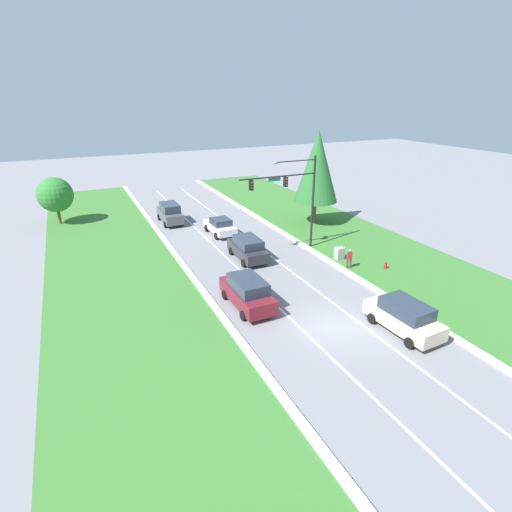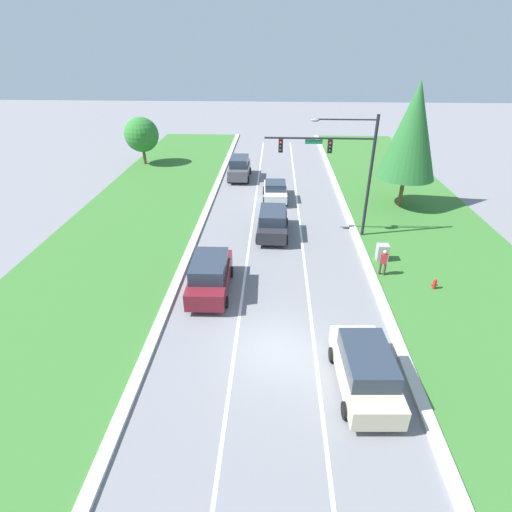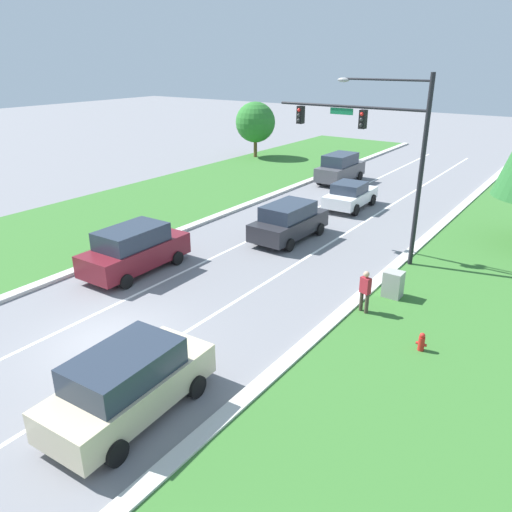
% 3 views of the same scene
% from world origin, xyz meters
% --- Properties ---
extents(ground_plane, '(160.00, 160.00, 0.00)m').
position_xyz_m(ground_plane, '(0.00, 0.00, 0.00)').
color(ground_plane, slate).
extents(curb_strip_right, '(0.50, 90.00, 0.15)m').
position_xyz_m(curb_strip_right, '(5.65, 0.00, 0.07)').
color(curb_strip_right, beige).
rests_on(curb_strip_right, ground_plane).
extents(curb_strip_left, '(0.50, 90.00, 0.15)m').
position_xyz_m(curb_strip_left, '(-5.65, 0.00, 0.07)').
color(curb_strip_left, beige).
rests_on(curb_strip_left, ground_plane).
extents(grass_verge_right, '(10.00, 90.00, 0.08)m').
position_xyz_m(grass_verge_right, '(10.90, 0.00, 0.04)').
color(grass_verge_right, '#38702D').
rests_on(grass_verge_right, ground_plane).
extents(grass_verge_left, '(10.00, 90.00, 0.08)m').
position_xyz_m(grass_verge_left, '(-10.90, 0.00, 0.04)').
color(grass_verge_left, '#38702D').
rests_on(grass_verge_left, ground_plane).
extents(lane_stripe_inner_left, '(0.14, 81.00, 0.01)m').
position_xyz_m(lane_stripe_inner_left, '(-1.80, 0.00, 0.00)').
color(lane_stripe_inner_left, white).
rests_on(lane_stripe_inner_left, ground_plane).
extents(lane_stripe_inner_right, '(0.14, 81.00, 0.01)m').
position_xyz_m(lane_stripe_inner_right, '(1.80, 0.00, 0.00)').
color(lane_stripe_inner_right, white).
rests_on(lane_stripe_inner_right, ground_plane).
extents(traffic_signal_mast, '(7.08, 0.41, 8.23)m').
position_xyz_m(traffic_signal_mast, '(4.15, 12.08, 5.44)').
color(traffic_signal_mast, black).
rests_on(traffic_signal_mast, ground_plane).
extents(burgundy_suv, '(2.27, 4.98, 2.03)m').
position_xyz_m(burgundy_suv, '(-3.57, 4.55, 1.03)').
color(burgundy_suv, maroon).
rests_on(burgundy_suv, ground_plane).
extents(white_sedan, '(2.20, 4.44, 1.65)m').
position_xyz_m(white_sedan, '(-0.11, 18.97, 0.83)').
color(white_sedan, white).
rests_on(white_sedan, ground_plane).
extents(champagne_suv, '(2.34, 4.83, 1.93)m').
position_xyz_m(champagne_suv, '(3.52, -2.08, 0.99)').
color(champagne_suv, beige).
rests_on(champagne_suv, ground_plane).
extents(graphite_suv, '(2.11, 4.81, 2.15)m').
position_xyz_m(graphite_suv, '(-3.69, 24.83, 1.09)').
color(graphite_suv, '#4C4C51').
rests_on(graphite_suv, ground_plane).
extents(charcoal_suv, '(2.25, 4.80, 1.90)m').
position_xyz_m(charcoal_suv, '(-0.25, 11.94, 0.97)').
color(charcoal_suv, '#28282D').
rests_on(charcoal_suv, ground_plane).
extents(utility_cabinet, '(0.70, 0.60, 1.12)m').
position_xyz_m(utility_cabinet, '(6.64, 8.46, 0.56)').
color(utility_cabinet, '#9E9E99').
rests_on(utility_cabinet, ground_plane).
extents(pedestrian, '(0.43, 0.33, 1.69)m').
position_xyz_m(pedestrian, '(6.24, 6.63, 0.94)').
color(pedestrian, '#42382D').
rests_on(pedestrian, ground_plane).
extents(fire_hydrant, '(0.34, 0.20, 0.70)m').
position_xyz_m(fire_hydrant, '(8.80, 5.26, 0.34)').
color(fire_hydrant, red).
rests_on(fire_hydrant, ground_plane).
extents(conifer_near_right_tree, '(4.51, 4.51, 9.74)m').
position_xyz_m(conifer_near_right_tree, '(10.21, 17.87, 6.13)').
color(conifer_near_right_tree, brown).
rests_on(conifer_near_right_tree, ground_plane).
extents(oak_near_left_tree, '(3.62, 3.62, 5.04)m').
position_xyz_m(oak_near_left_tree, '(-14.56, 29.31, 3.22)').
color(oak_near_left_tree, brown).
rests_on(oak_near_left_tree, ground_plane).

